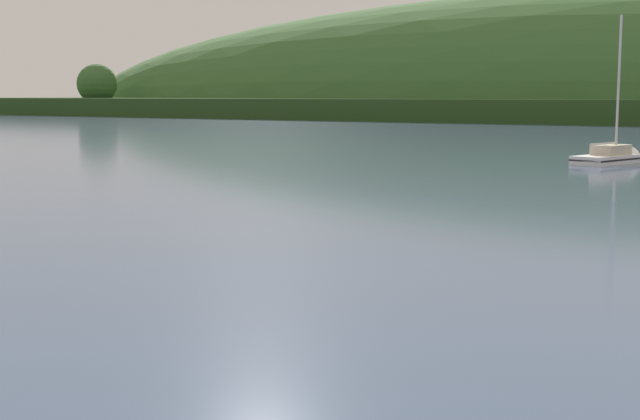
% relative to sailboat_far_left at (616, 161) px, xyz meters
% --- Properties ---
extents(far_shoreline_hill, '(459.81, 115.99, 66.72)m').
position_rel_sailboat_far_left_xyz_m(far_shoreline_hill, '(-38.03, 156.47, -0.03)').
color(far_shoreline_hill, '#27431B').
rests_on(far_shoreline_hill, ground).
extents(sailboat_far_left, '(5.28, 9.40, 14.09)m').
position_rel_sailboat_far_left_xyz_m(sailboat_far_left, '(0.00, 0.00, 0.00)').
color(sailboat_far_left, white).
rests_on(sailboat_far_left, ground).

